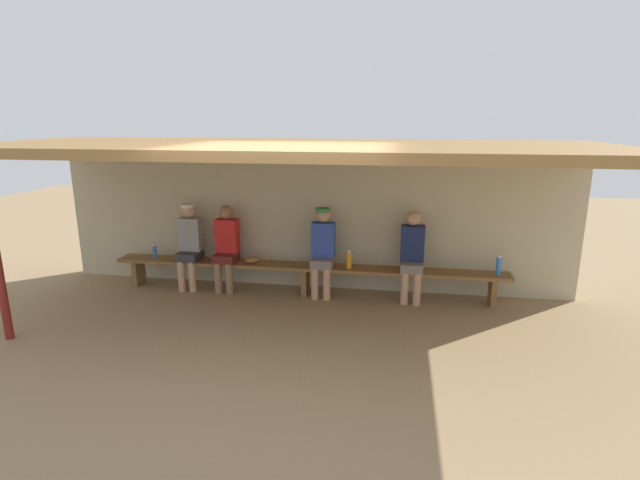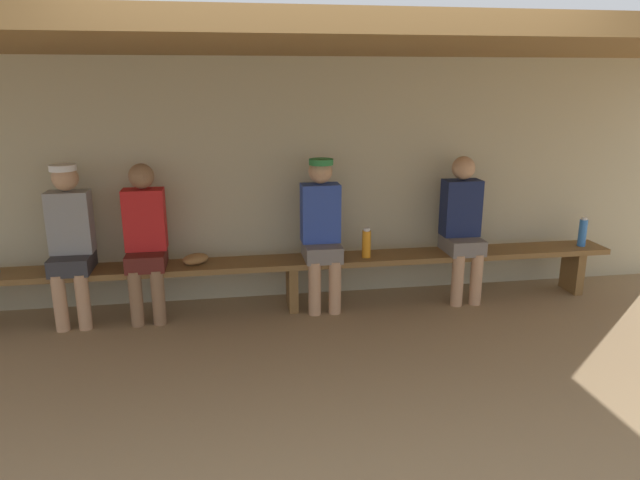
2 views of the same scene
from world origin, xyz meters
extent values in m
plane|color=#937754|center=(0.00, 0.00, 0.00)|extent=(24.00, 24.00, 0.00)
cube|color=#B7AD8C|center=(0.00, 2.00, 1.10)|extent=(8.00, 0.20, 2.20)
cube|color=olive|center=(0.00, 0.70, 2.26)|extent=(8.00, 2.80, 0.12)
cube|color=brown|center=(0.00, 1.55, 0.43)|extent=(6.00, 0.36, 0.05)
cube|color=brown|center=(0.00, 1.55, 0.21)|extent=(0.08, 0.29, 0.41)
cube|color=brown|center=(2.75, 1.55, 0.21)|extent=(0.08, 0.29, 0.41)
cube|color=slate|center=(1.58, 1.53, 0.53)|extent=(0.32, 0.40, 0.14)
cylinder|color=tan|center=(1.49, 1.37, 0.24)|extent=(0.11, 0.11, 0.48)
cylinder|color=tan|center=(1.67, 1.37, 0.24)|extent=(0.11, 0.11, 0.48)
cube|color=#19234C|center=(1.58, 1.61, 0.86)|extent=(0.34, 0.20, 0.52)
sphere|color=tan|center=(1.58, 1.61, 1.23)|extent=(0.21, 0.21, 0.21)
cube|color=#591E19|center=(-1.24, 1.53, 0.53)|extent=(0.32, 0.40, 0.14)
cylinder|color=#8C6647|center=(-1.33, 1.37, 0.24)|extent=(0.11, 0.11, 0.48)
cylinder|color=#8C6647|center=(-1.15, 1.37, 0.24)|extent=(0.11, 0.11, 0.48)
cube|color=red|center=(-1.24, 1.61, 0.86)|extent=(0.34, 0.20, 0.52)
sphere|color=#8C6647|center=(-1.24, 1.61, 1.23)|extent=(0.21, 0.21, 0.21)
cube|color=#333338|center=(-1.84, 1.53, 0.53)|extent=(0.32, 0.40, 0.14)
cylinder|color=tan|center=(-1.93, 1.37, 0.24)|extent=(0.11, 0.11, 0.48)
cylinder|color=tan|center=(-1.75, 1.37, 0.24)|extent=(0.11, 0.11, 0.48)
cube|color=gray|center=(-1.84, 1.61, 0.86)|extent=(0.34, 0.20, 0.52)
sphere|color=tan|center=(-1.84, 1.61, 1.23)|extent=(0.21, 0.21, 0.21)
cylinder|color=white|center=(-1.84, 1.57, 1.32)|extent=(0.21, 0.21, 0.05)
cube|color=slate|center=(0.27, 1.53, 0.53)|extent=(0.32, 0.40, 0.14)
cylinder|color=tan|center=(0.18, 1.37, 0.24)|extent=(0.11, 0.11, 0.48)
cylinder|color=tan|center=(0.36, 1.37, 0.24)|extent=(0.11, 0.11, 0.48)
cube|color=#2D47A5|center=(0.27, 1.61, 0.86)|extent=(0.34, 0.20, 0.52)
sphere|color=tan|center=(0.27, 1.61, 1.23)|extent=(0.21, 0.21, 0.21)
cylinder|color=#2D8442|center=(0.27, 1.57, 1.32)|extent=(0.21, 0.21, 0.05)
cylinder|color=blue|center=(2.80, 1.53, 0.59)|extent=(0.08, 0.08, 0.26)
cylinder|color=white|center=(2.80, 1.53, 0.73)|extent=(0.05, 0.05, 0.02)
cylinder|color=orange|center=(0.67, 1.51, 0.58)|extent=(0.08, 0.08, 0.24)
cylinder|color=white|center=(0.67, 1.51, 0.72)|extent=(0.06, 0.06, 0.02)
ellipsoid|color=olive|center=(-0.84, 1.56, 0.51)|extent=(0.29, 0.28, 0.09)
camera|label=1|loc=(1.35, -5.34, 2.65)|focal=27.20mm
camera|label=2|loc=(-0.56, -3.37, 2.01)|focal=32.73mm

